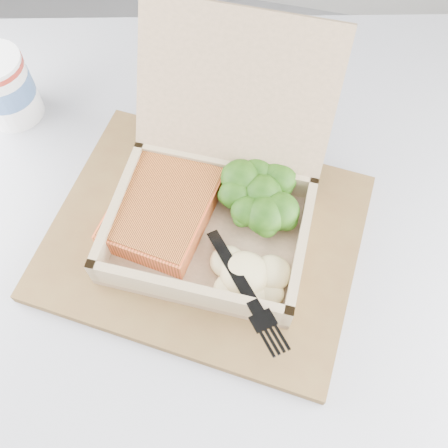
% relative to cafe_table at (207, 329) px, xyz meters
% --- Properties ---
extents(cafe_table, '(1.09, 1.09, 0.76)m').
position_rel_cafe_table_xyz_m(cafe_table, '(0.00, 0.00, 0.00)').
color(cafe_table, black).
rests_on(cafe_table, floor).
extents(serving_tray, '(0.37, 0.31, 0.02)m').
position_rel_cafe_table_xyz_m(serving_tray, '(-0.01, 0.05, 0.21)').
color(serving_tray, brown).
rests_on(serving_tray, cafe_table).
extents(takeout_container, '(0.22, 0.26, 0.19)m').
position_rel_cafe_table_xyz_m(takeout_container, '(-0.00, 0.09, 0.26)').
color(takeout_container, tan).
rests_on(takeout_container, serving_tray).
extents(salmon_fillet, '(0.12, 0.15, 0.03)m').
position_rel_cafe_table_xyz_m(salmon_fillet, '(-0.06, 0.06, 0.24)').
color(salmon_fillet, '#F96330').
rests_on(salmon_fillet, takeout_container).
extents(broccoli_pile, '(0.10, 0.10, 0.04)m').
position_rel_cafe_table_xyz_m(broccoli_pile, '(0.05, 0.10, 0.24)').
color(broccoli_pile, '#356A17').
rests_on(broccoli_pile, takeout_container).
extents(mashed_potatoes, '(0.09, 0.07, 0.03)m').
position_rel_cafe_table_xyz_m(mashed_potatoes, '(0.05, 0.00, 0.24)').
color(mashed_potatoes, beige).
rests_on(mashed_potatoes, takeout_container).
extents(plastic_fork, '(0.12, 0.14, 0.03)m').
position_rel_cafe_table_xyz_m(plastic_fork, '(0.02, 0.01, 0.25)').
color(plastic_fork, black).
rests_on(plastic_fork, mashed_potatoes).
extents(paper_cup, '(0.08, 0.08, 0.10)m').
position_rel_cafe_table_xyz_m(paper_cup, '(-0.31, 0.18, 0.25)').
color(paper_cup, white).
rests_on(paper_cup, cafe_table).
extents(receipt, '(0.11, 0.15, 0.00)m').
position_rel_cafe_table_xyz_m(receipt, '(-0.06, 0.24, 0.20)').
color(receipt, silver).
rests_on(receipt, cafe_table).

